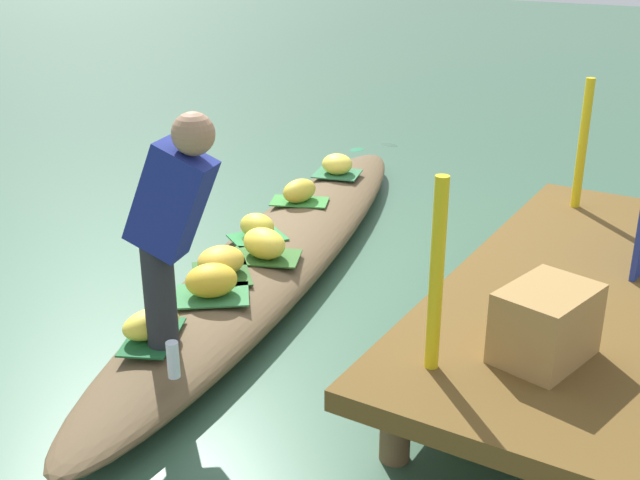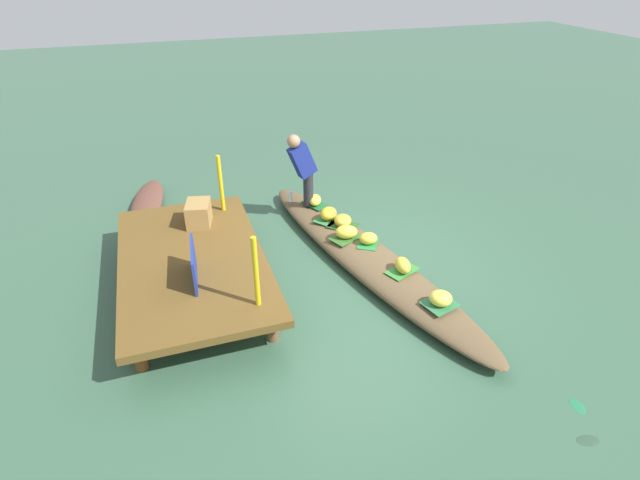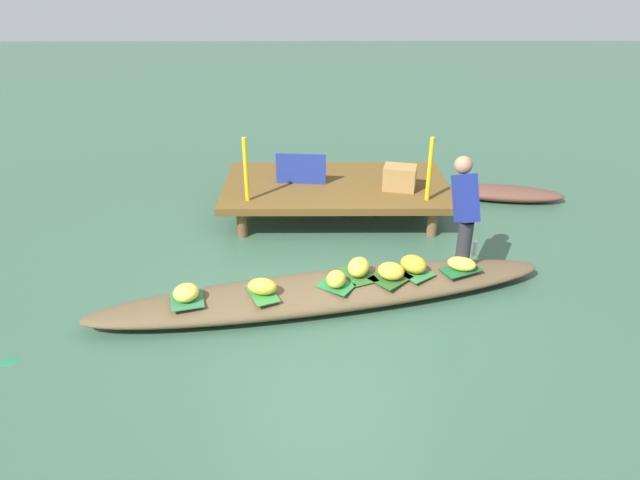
% 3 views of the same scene
% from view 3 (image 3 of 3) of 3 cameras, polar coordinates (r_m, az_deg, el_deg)
% --- Properties ---
extents(canal_water, '(40.00, 40.00, 0.00)m').
position_cam_3_polar(canal_water, '(6.22, 0.55, -6.27)').
color(canal_water, '#375D45').
rests_on(canal_water, ground).
extents(dock_platform, '(3.20, 1.80, 0.48)m').
position_cam_3_polar(dock_platform, '(8.10, 1.63, 5.38)').
color(dock_platform, brown).
rests_on(dock_platform, ground).
extents(vendor_boat, '(5.15, 1.86, 0.26)m').
position_cam_3_polar(vendor_boat, '(6.15, 0.55, -5.27)').
color(vendor_boat, brown).
rests_on(vendor_boat, ground).
extents(moored_boat, '(1.92, 0.80, 0.21)m').
position_cam_3_polar(moored_boat, '(9.15, 17.99, 4.56)').
color(moored_boat, brown).
rests_on(moored_boat, ground).
extents(leaf_mat_0, '(0.41, 0.45, 0.01)m').
position_cam_3_polar(leaf_mat_0, '(5.94, -13.38, -5.91)').
color(leaf_mat_0, '#2E7144').
rests_on(leaf_mat_0, vendor_boat).
extents(banana_bunch_0, '(0.35, 0.35, 0.17)m').
position_cam_3_polar(banana_bunch_0, '(5.89, -13.47, -5.22)').
color(banana_bunch_0, '#F7DB4C').
rests_on(banana_bunch_0, vendor_boat).
extents(leaf_mat_1, '(0.50, 0.41, 0.01)m').
position_cam_3_polar(leaf_mat_1, '(6.49, 14.14, -2.94)').
color(leaf_mat_1, '#1B5D2F').
rests_on(leaf_mat_1, vendor_boat).
extents(banana_bunch_1, '(0.36, 0.28, 0.15)m').
position_cam_3_polar(banana_bunch_1, '(6.45, 14.21, -2.36)').
color(banana_bunch_1, '#F9E045').
rests_on(banana_bunch_1, vendor_boat).
extents(leaf_mat_2, '(0.51, 0.53, 0.01)m').
position_cam_3_polar(leaf_mat_2, '(6.34, 9.42, -3.18)').
color(leaf_mat_2, '#31793E').
rests_on(leaf_mat_2, vendor_boat).
extents(banana_bunch_2, '(0.39, 0.38, 0.19)m').
position_cam_3_polar(banana_bunch_2, '(6.29, 9.48, -2.44)').
color(banana_bunch_2, gold).
rests_on(banana_bunch_2, vendor_boat).
extents(leaf_mat_3, '(0.40, 0.49, 0.01)m').
position_cam_3_polar(leaf_mat_3, '(5.90, -5.85, -5.44)').
color(leaf_mat_3, '#348334').
rests_on(leaf_mat_3, vendor_boat).
extents(banana_bunch_3, '(0.34, 0.24, 0.18)m').
position_cam_3_polar(banana_bunch_3, '(5.86, -5.89, -4.72)').
color(banana_bunch_3, gold).
rests_on(banana_bunch_3, vendor_boat).
extents(leaf_mat_4, '(0.53, 0.52, 0.01)m').
position_cam_3_polar(leaf_mat_4, '(6.19, 7.19, -3.84)').
color(leaf_mat_4, '#295822').
rests_on(leaf_mat_4, vendor_boat).
extents(banana_bunch_4, '(0.37, 0.35, 0.17)m').
position_cam_3_polar(banana_bunch_4, '(6.14, 7.23, -3.15)').
color(banana_bunch_4, gold).
rests_on(banana_bunch_4, vendor_boat).
extents(leaf_mat_5, '(0.45, 0.53, 0.01)m').
position_cam_3_polar(leaf_mat_5, '(6.22, 3.91, -3.51)').
color(leaf_mat_5, '#2F6224').
rests_on(leaf_mat_5, vendor_boat).
extents(banana_bunch_5, '(0.31, 0.37, 0.19)m').
position_cam_3_polar(banana_bunch_5, '(6.17, 3.93, -2.76)').
color(banana_bunch_5, yellow).
rests_on(banana_bunch_5, vendor_boat).
extents(leaf_mat_6, '(0.45, 0.42, 0.01)m').
position_cam_3_polar(leaf_mat_6, '(6.00, 1.64, -4.66)').
color(leaf_mat_6, '#267B3A').
rests_on(leaf_mat_6, vendor_boat).
extents(banana_bunch_6, '(0.25, 0.29, 0.17)m').
position_cam_3_polar(banana_bunch_6, '(5.96, 1.65, -3.99)').
color(banana_bunch_6, yellow).
rests_on(banana_bunch_6, vendor_boat).
extents(vendor_person, '(0.27, 0.49, 1.22)m').
position_cam_3_polar(vendor_person, '(6.35, 14.51, 3.34)').
color(vendor_person, '#28282D').
rests_on(vendor_person, vendor_boat).
extents(water_bottle, '(0.06, 0.06, 0.18)m').
position_cam_3_polar(water_bottle, '(6.80, 15.47, -0.79)').
color(water_bottle, silver).
rests_on(water_bottle, vendor_boat).
extents(market_banner, '(0.71, 0.09, 0.44)m').
position_cam_3_polar(market_banner, '(8.00, -1.96, 7.24)').
color(market_banner, navy).
rests_on(market_banner, dock_platform).
extents(railing_post_west, '(0.06, 0.06, 0.86)m').
position_cam_3_polar(railing_post_west, '(7.42, -7.55, 7.11)').
color(railing_post_west, yellow).
rests_on(railing_post_west, dock_platform).
extents(railing_post_east, '(0.06, 0.06, 0.86)m').
position_cam_3_polar(railing_post_east, '(7.51, 11.09, 7.07)').
color(railing_post_east, yellow).
rests_on(railing_post_east, dock_platform).
extents(produce_crate, '(0.50, 0.41, 0.33)m').
position_cam_3_polar(produce_crate, '(7.90, 8.10, 6.30)').
color(produce_crate, '#A57D45').
rests_on(produce_crate, dock_platform).
extents(drifting_plant_1, '(0.21, 0.15, 0.01)m').
position_cam_3_polar(drifting_plant_1, '(6.14, -29.14, -10.77)').
color(drifting_plant_1, '#246F46').
rests_on(drifting_plant_1, ground).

